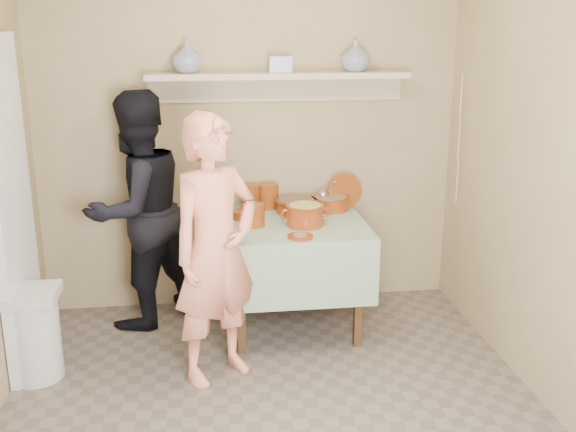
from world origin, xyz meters
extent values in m
plane|color=#665950|center=(0.00, 0.00, 0.00)|extent=(3.50, 3.50, 0.00)
cube|color=silver|center=(-1.46, 0.95, 1.00)|extent=(0.06, 0.70, 2.00)
cylinder|color=#67280B|center=(0.00, 1.60, 0.85)|extent=(0.13, 0.13, 0.18)
cylinder|color=#67280B|center=(0.12, 1.62, 0.85)|extent=(0.15, 0.15, 0.18)
cylinder|color=#67280B|center=(-0.02, 1.19, 0.84)|extent=(0.15, 0.15, 0.15)
cylinder|color=#67280B|center=(-0.05, 1.37, 0.79)|extent=(0.19, 0.19, 0.06)
cylinder|color=#67280B|center=(0.67, 1.58, 0.88)|extent=(0.26, 0.10, 0.25)
imported|color=navy|center=(0.74, 1.62, 1.83)|extent=(0.25, 0.25, 0.21)
imported|color=navy|center=(-0.41, 1.64, 1.83)|extent=(0.26, 0.26, 0.21)
cube|color=navy|center=(0.21, 1.61, 1.77)|extent=(0.16, 0.11, 0.11)
imported|color=#EA8665|center=(-0.29, 0.64, 0.79)|extent=(0.69, 0.64, 1.59)
imported|color=black|center=(-0.79, 1.47, 0.81)|extent=(1.00, 0.99, 1.63)
cube|color=tan|center=(0.00, 1.76, 1.30)|extent=(3.00, 0.02, 2.60)
cube|color=tan|center=(0.00, -1.76, 1.30)|extent=(3.00, 0.02, 2.60)
cube|color=#4C2D16|center=(-0.13, 0.90, 0.35)|extent=(0.05, 0.05, 0.71)
cube|color=#4C2D16|center=(0.63, 0.90, 0.35)|extent=(0.05, 0.05, 0.71)
cube|color=#4C2D16|center=(-0.13, 1.66, 0.35)|extent=(0.05, 0.05, 0.71)
cube|color=#4C2D16|center=(0.63, 1.66, 0.35)|extent=(0.05, 0.05, 0.71)
cube|color=#4C2D16|center=(0.25, 1.28, 0.73)|extent=(0.90, 0.90, 0.04)
cube|color=#1E5927|center=(0.25, 1.28, 0.76)|extent=(0.96, 0.96, 0.01)
cube|color=#1E5927|center=(0.25, 0.80, 0.54)|extent=(0.96, 0.01, 0.44)
cube|color=#1E5927|center=(0.25, 1.76, 0.54)|extent=(0.96, 0.01, 0.44)
cube|color=#1E5927|center=(-0.23, 1.28, 0.54)|extent=(0.01, 0.96, 0.44)
cube|color=#1E5927|center=(0.73, 1.28, 0.54)|extent=(0.01, 0.96, 0.44)
cylinder|color=maroon|center=(0.30, 1.47, 0.81)|extent=(0.28, 0.28, 0.09)
cylinder|color=#67280B|center=(0.30, 1.47, 0.85)|extent=(0.30, 0.30, 0.01)
cylinder|color=brown|center=(0.30, 1.47, 0.83)|extent=(0.25, 0.25, 0.05)
cylinder|color=maroon|center=(0.56, 1.51, 0.81)|extent=(0.26, 0.26, 0.09)
cylinder|color=#67280B|center=(0.56, 1.51, 0.85)|extent=(0.28, 0.28, 0.01)
cylinder|color=#8C6B54|center=(0.56, 1.51, 0.83)|extent=(0.23, 0.23, 0.05)
cylinder|color=silver|center=(0.54, 1.41, 0.94)|extent=(0.01, 0.22, 0.16)
sphere|color=silver|center=(0.50, 1.53, 0.87)|extent=(0.07, 0.07, 0.07)
cylinder|color=maroon|center=(0.32, 1.15, 0.83)|extent=(0.24, 0.24, 0.14)
cylinder|color=#67280B|center=(0.32, 1.15, 0.90)|extent=(0.25, 0.25, 0.01)
cylinder|color=tan|center=(0.32, 1.15, 0.88)|extent=(0.21, 0.21, 0.05)
torus|color=#67280B|center=(0.20, 1.15, 0.84)|extent=(0.09, 0.02, 0.09)
torus|color=#67280B|center=(0.44, 1.15, 0.84)|extent=(0.09, 0.02, 0.09)
cylinder|color=#67280B|center=(0.25, 0.90, 0.77)|extent=(0.16, 0.16, 0.02)
cylinder|color=#8C6B54|center=(0.25, 0.90, 0.78)|extent=(0.09, 0.09, 0.01)
cube|color=tan|center=(0.20, 1.62, 1.70)|extent=(1.80, 0.25, 0.04)
cube|color=tan|center=(0.20, 1.74, 1.60)|extent=(1.80, 0.02, 0.18)
cylinder|color=silver|center=(-1.36, 0.75, 0.25)|extent=(0.30, 0.30, 0.50)
cube|color=silver|center=(-1.36, 0.75, 0.53)|extent=(0.32, 0.32, 0.06)
cylinder|color=silver|center=(1.47, 1.50, 1.55)|extent=(0.01, 0.01, 0.30)
cylinder|color=silver|center=(1.47, 1.48, 1.25)|extent=(0.01, 0.01, 0.30)
cylinder|color=silver|center=(1.47, 1.46, 0.95)|extent=(0.01, 0.01, 0.30)
camera|label=1|loc=(-0.36, -3.04, 2.07)|focal=42.00mm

